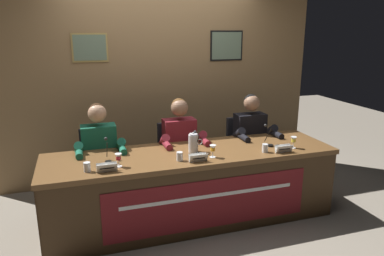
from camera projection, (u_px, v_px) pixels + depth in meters
The scene contains 22 objects.
ground_plane at pixel (192, 218), 3.88m from camera, with size 12.00×12.00×0.00m, color gray.
wall_back_panelled at pixel (162, 80), 4.73m from camera, with size 4.15×0.14×2.60m.
conference_table at pixel (196, 178), 3.65m from camera, with size 2.95×0.82×0.74m.
chair_left at pixel (101, 170), 4.05m from camera, with size 0.44×0.45×0.88m.
panelist_left at pixel (100, 152), 3.79m from camera, with size 0.51×0.48×1.21m.
nameplate_left at pixel (107, 168), 3.15m from camera, with size 0.18×0.06×0.08m.
juice_glass_left at pixel (118, 158), 3.26m from camera, with size 0.06×0.06×0.12m.
water_cup_left at pixel (87, 168), 3.16m from camera, with size 0.06×0.06×0.08m.
microphone_left at pixel (107, 154), 3.39m from camera, with size 0.06×0.17×0.22m.
chair_center at pixel (177, 162), 4.31m from camera, with size 0.44×0.45×0.88m.
panelist_center at pixel (181, 145), 4.06m from camera, with size 0.51×0.48×1.21m.
nameplate_center at pixel (198, 158), 3.40m from camera, with size 0.18×0.06×0.08m.
juice_glass_center at pixel (213, 149), 3.50m from camera, with size 0.06×0.06×0.12m.
water_cup_center at pixel (180, 157), 3.43m from camera, with size 0.06×0.06×0.08m.
microphone_center at pixel (198, 146), 3.62m from camera, with size 0.06×0.17×0.22m.
chair_right at pixel (244, 154), 4.57m from camera, with size 0.44×0.45×0.88m.
panelist_right at pixel (253, 138), 4.32m from camera, with size 0.51×0.48×1.21m.
nameplate_right at pixel (284, 149), 3.65m from camera, with size 0.18×0.06×0.08m.
juice_glass_right at pixel (294, 140), 3.78m from camera, with size 0.06×0.06×0.12m.
water_cup_right at pixel (265, 149), 3.66m from camera, with size 0.06×0.06×0.08m.
microphone_right at pixel (269, 139), 3.87m from camera, with size 0.06×0.17×0.22m.
water_pitcher_central at pixel (193, 143), 3.65m from camera, with size 0.15×0.10×0.21m.
Camera 1 is at (-1.07, -3.32, 1.94)m, focal length 33.94 mm.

